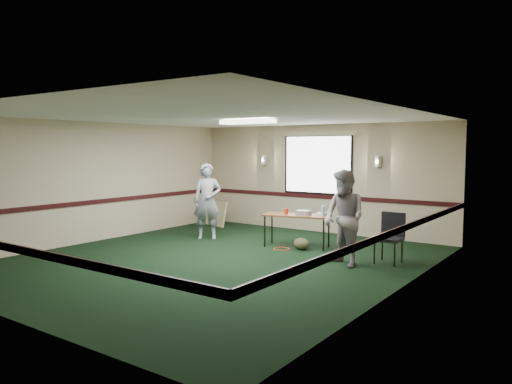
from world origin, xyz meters
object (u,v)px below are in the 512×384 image
Objects in this scene: folding_table at (297,217)px; person_left at (207,201)px; conference_chair at (391,234)px; person_right at (344,218)px; projector at (303,213)px.

person_left is (-2.22, -0.33, 0.23)m from folding_table.
conference_chair reaches higher than folding_table.
person_right is at bearing -47.11° from person_left.
person_right reaches higher than projector.
conference_chair is at bearing -20.03° from folding_table.
conference_chair is 0.52× the size of person_left.
person_left is at bearing 175.11° from folding_table.
conference_chair is 1.00m from person_right.
conference_chair is (2.02, -0.30, -0.21)m from projector.
person_right is (1.56, -0.99, 0.22)m from folding_table.
projector is 0.16× the size of person_left.
projector is 0.30× the size of conference_chair.
projector is at bearing -28.11° from person_left.
person_left reaches higher than conference_chair.
projector is at bearing 170.58° from person_right.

